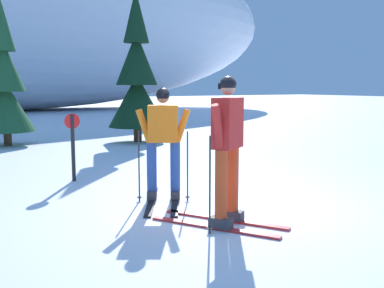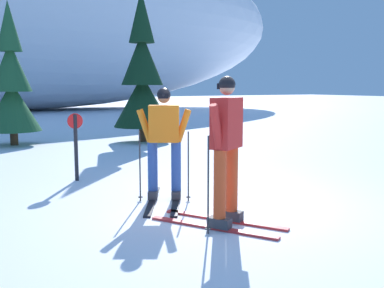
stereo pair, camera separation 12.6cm
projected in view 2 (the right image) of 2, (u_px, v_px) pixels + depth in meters
The scene contains 6 objects.
ground_plane at pixel (234, 204), 6.66m from camera, with size 120.00×120.00×0.00m, color white.
skier_orange_jacket at pixel (164, 142), 6.79m from camera, with size 1.25×1.73×1.71m.
skier_red_jacket at pixel (226, 147), 5.51m from camera, with size 1.28×1.70×1.86m.
pine_tree_center_right at pixel (11, 86), 13.03m from camera, with size 1.61×1.61×4.16m.
pine_tree_far_right at pixel (142, 79), 13.89m from camera, with size 1.80×1.80×4.65m.
trail_marker_post at pixel (76, 142), 8.23m from camera, with size 0.28×0.07×1.24m.
Camera 2 is at (-3.73, -5.34, 1.74)m, focal length 42.13 mm.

